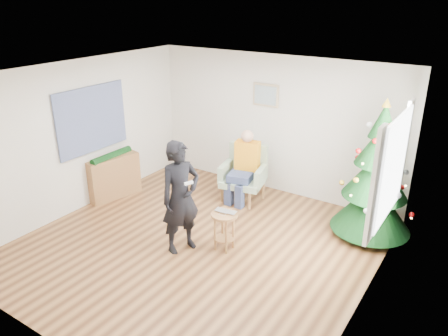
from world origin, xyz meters
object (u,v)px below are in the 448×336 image
Objects in this scene: console at (114,177)px; standing_man at (181,197)px; christmas_tree at (376,177)px; stool at (224,231)px; armchair at (244,180)px.

standing_man is at bearing -5.78° from console.
standing_man is 1.71× the size of console.
console is at bearing -164.41° from christmas_tree.
stool is 0.84m from standing_man.
christmas_tree is 3.73× the size of stool.
christmas_tree reaches higher than armchair.
christmas_tree is 2.46m from stool.
standing_man reaches higher than console.
armchair is (-2.35, 0.02, -0.63)m from christmas_tree.
armchair is at bearing 24.18° from standing_man.
christmas_tree is 4.65m from console.
stool is 0.60× the size of console.
console is at bearing -161.23° from armchair.
standing_man reaches higher than armchair.
armchair is at bearing 179.46° from christmas_tree.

